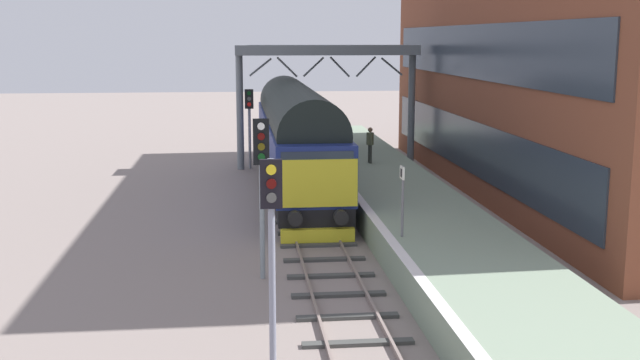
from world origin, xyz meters
name	(u,v)px	position (x,y,z in m)	size (l,w,h in m)	color
ground_plane	(307,218)	(0.00, 0.00, 0.00)	(140.00, 140.00, 0.00)	gray
track_main	(307,216)	(0.00, 0.00, 0.06)	(2.50, 60.00, 0.15)	gray
station_platform	(401,203)	(3.60, 0.00, 0.50)	(4.00, 44.00, 1.01)	gray
station_building	(534,9)	(10.00, 3.94, 7.90)	(5.56, 28.43, 15.80)	brown
diesel_locomotive	(296,135)	(0.00, 5.33, 2.48)	(2.74, 18.59, 4.68)	black
signal_post_near	(272,235)	(-1.93, -13.43, 2.80)	(0.44, 0.22, 4.34)	gray
signal_post_mid	(262,175)	(-1.93, -7.40, 2.96)	(0.44, 0.22, 4.53)	gray
signal_post_far	(249,118)	(-1.93, 11.48, 2.66)	(0.44, 0.22, 4.10)	gray
platform_number_sign	(402,191)	(2.12, -7.01, 2.37)	(0.10, 0.44, 2.06)	slate
waiting_passenger	(370,142)	(3.50, 6.51, 1.99)	(0.36, 0.51, 1.64)	#323630
overhead_footbridge	(327,59)	(2.05, 11.39, 5.62)	(9.30, 2.00, 6.32)	slate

